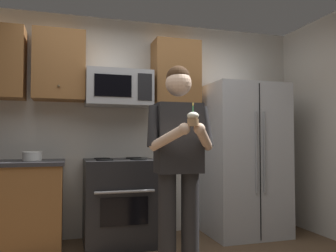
# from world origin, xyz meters

# --- Properties ---
(wall_back) EXTENTS (4.40, 0.10, 2.60)m
(wall_back) POSITION_xyz_m (0.00, 1.75, 1.30)
(wall_back) COLOR beige
(wall_back) RESTS_ON ground
(oven_range) EXTENTS (0.76, 0.70, 0.93)m
(oven_range) POSITION_xyz_m (-0.15, 1.36, 0.46)
(oven_range) COLOR black
(oven_range) RESTS_ON ground
(microwave) EXTENTS (0.74, 0.41, 0.40)m
(microwave) POSITION_xyz_m (-0.15, 1.48, 1.72)
(microwave) COLOR #9EA0A5
(refrigerator) EXTENTS (0.90, 0.75, 1.80)m
(refrigerator) POSITION_xyz_m (1.35, 1.32, 0.90)
(refrigerator) COLOR #B7BABF
(refrigerator) RESTS_ON ground
(cabinet_row_upper) EXTENTS (2.78, 0.36, 0.76)m
(cabinet_row_upper) POSITION_xyz_m (-0.72, 1.53, 1.95)
(cabinet_row_upper) COLOR brown
(bowl_large_white) EXTENTS (0.20, 0.20, 0.09)m
(bowl_large_white) POSITION_xyz_m (-1.06, 1.43, 0.97)
(bowl_large_white) COLOR white
(bowl_large_white) RESTS_ON counter_left
(person) EXTENTS (0.60, 0.48, 1.76)m
(person) POSITION_xyz_m (0.19, 0.31, 1.00)
(person) COLOR #262628
(person) RESTS_ON ground
(cupcake) EXTENTS (0.09, 0.09, 0.17)m
(cupcake) POSITION_xyz_m (0.19, -0.02, 1.29)
(cupcake) COLOR #A87F56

